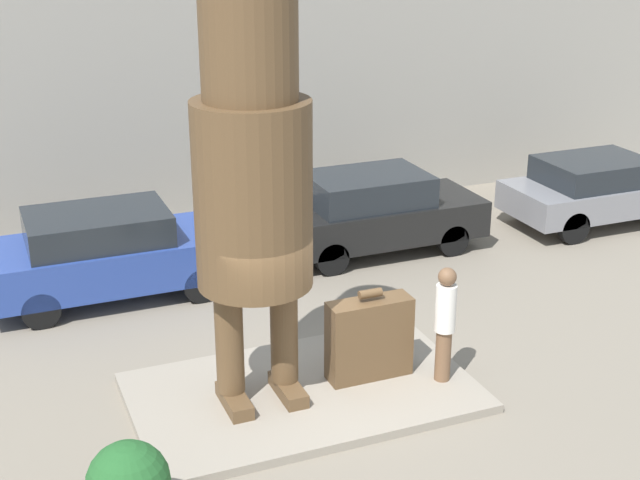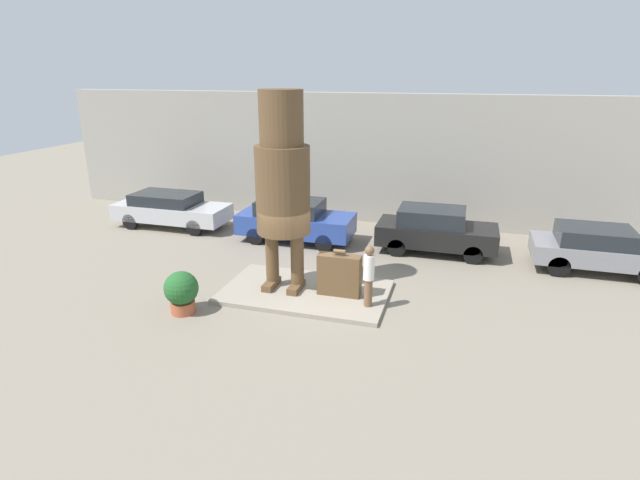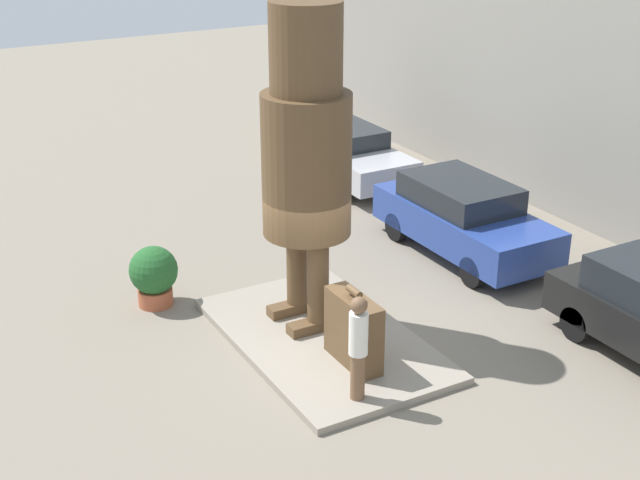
{
  "view_description": "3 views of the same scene",
  "coord_description": "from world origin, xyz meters",
  "px_view_note": "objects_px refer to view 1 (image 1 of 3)",
  "views": [
    {
      "loc": [
        -3.93,
        -10.26,
        6.58
      ],
      "look_at": [
        0.17,
        -0.22,
        2.43
      ],
      "focal_mm": 50.0,
      "sensor_mm": 36.0,
      "label": 1
    },
    {
      "loc": [
        4.2,
        -12.67,
        6.23
      ],
      "look_at": [
        0.39,
        0.21,
        1.64
      ],
      "focal_mm": 28.0,
      "sensor_mm": 36.0,
      "label": 2
    },
    {
      "loc": [
        11.86,
        -6.72,
        7.77
      ],
      "look_at": [
        0.42,
        -0.3,
        2.16
      ],
      "focal_mm": 50.0,
      "sensor_mm": 36.0,
      "label": 3
    }
  ],
  "objects_px": {
    "parked_car_grey": "(598,189)",
    "parked_car_black": "(374,211)",
    "tourist": "(445,319)",
    "parked_car_blue": "(109,252)",
    "statue_figure": "(252,168)",
    "giant_suitcase": "(369,338)"
  },
  "relations": [
    {
      "from": "parked_car_grey",
      "to": "parked_car_black",
      "type": "bearing_deg",
      "value": 176.37
    },
    {
      "from": "tourist",
      "to": "parked_car_blue",
      "type": "bearing_deg",
      "value": 127.68
    },
    {
      "from": "statue_figure",
      "to": "parked_car_black",
      "type": "height_order",
      "value": "statue_figure"
    },
    {
      "from": "statue_figure",
      "to": "parked_car_black",
      "type": "distance_m",
      "value": 6.65
    },
    {
      "from": "statue_figure",
      "to": "tourist",
      "type": "distance_m",
      "value": 3.54
    },
    {
      "from": "tourist",
      "to": "parked_car_black",
      "type": "xyz_separation_m",
      "value": [
        1.38,
        5.2,
        -0.23
      ]
    },
    {
      "from": "parked_car_blue",
      "to": "parked_car_black",
      "type": "bearing_deg",
      "value": 2.49
    },
    {
      "from": "tourist",
      "to": "parked_car_grey",
      "type": "height_order",
      "value": "tourist"
    },
    {
      "from": "statue_figure",
      "to": "tourist",
      "type": "xyz_separation_m",
      "value": [
        2.6,
        -0.54,
        -2.35
      ]
    },
    {
      "from": "parked_car_blue",
      "to": "parked_car_black",
      "type": "distance_m",
      "value": 5.22
    },
    {
      "from": "statue_figure",
      "to": "parked_car_black",
      "type": "xyz_separation_m",
      "value": [
        3.97,
        4.66,
        -2.58
      ]
    },
    {
      "from": "parked_car_black",
      "to": "parked_car_grey",
      "type": "xyz_separation_m",
      "value": [
        5.17,
        -0.33,
        -0.06
      ]
    },
    {
      "from": "tourist",
      "to": "parked_car_blue",
      "type": "height_order",
      "value": "tourist"
    },
    {
      "from": "statue_figure",
      "to": "parked_car_grey",
      "type": "distance_m",
      "value": 10.46
    },
    {
      "from": "giant_suitcase",
      "to": "tourist",
      "type": "bearing_deg",
      "value": -27.77
    },
    {
      "from": "parked_car_grey",
      "to": "tourist",
      "type": "bearing_deg",
      "value": -143.36
    },
    {
      "from": "tourist",
      "to": "parked_car_blue",
      "type": "xyz_separation_m",
      "value": [
        -3.84,
        4.97,
        -0.24
      ]
    },
    {
      "from": "parked_car_black",
      "to": "parked_car_grey",
      "type": "height_order",
      "value": "parked_car_black"
    },
    {
      "from": "tourist",
      "to": "parked_car_grey",
      "type": "distance_m",
      "value": 8.17
    },
    {
      "from": "parked_car_black",
      "to": "giant_suitcase",
      "type": "bearing_deg",
      "value": -116.17
    },
    {
      "from": "tourist",
      "to": "statue_figure",
      "type": "bearing_deg",
      "value": 168.27
    },
    {
      "from": "parked_car_blue",
      "to": "parked_car_grey",
      "type": "xyz_separation_m",
      "value": [
        10.39,
        -0.1,
        -0.06
      ]
    }
  ]
}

